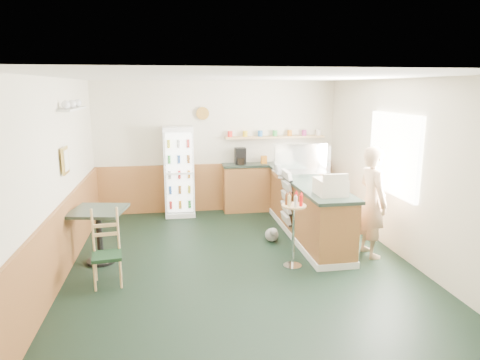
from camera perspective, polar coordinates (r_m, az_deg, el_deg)
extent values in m
plane|color=black|center=(6.43, 0.11, -11.29)|extent=(6.00, 6.00, 0.00)
cube|color=beige|center=(8.96, -3.04, 4.43)|extent=(5.00, 0.02, 2.70)
cube|color=beige|center=(6.14, -23.68, -0.23)|extent=(0.02, 6.00, 2.70)
cube|color=beige|center=(6.88, 21.22, 1.23)|extent=(0.02, 6.00, 2.70)
cube|color=white|center=(5.89, 0.13, 13.64)|extent=(5.00, 6.00, 0.02)
cube|color=#A16933|center=(9.07, -2.95, -0.93)|extent=(4.98, 0.05, 1.00)
cube|color=#A16933|center=(6.35, -22.67, -7.73)|extent=(0.05, 5.98, 1.00)
cube|color=white|center=(7.08, 19.78, 3.27)|extent=(0.06, 1.45, 1.25)
cube|color=gold|center=(6.56, -22.27, 2.42)|extent=(0.03, 0.32, 0.38)
cube|color=silver|center=(6.97, -21.44, 8.81)|extent=(0.18, 1.20, 0.03)
cylinder|color=#A37228|center=(8.79, -5.00, 8.83)|extent=(0.26, 0.04, 0.26)
cube|color=#A16933|center=(7.56, 8.94, -3.96)|extent=(0.60, 2.95, 0.95)
cube|color=silver|center=(7.69, 8.83, -7.01)|extent=(0.64, 2.97, 0.10)
cube|color=#26342C|center=(7.44, 9.06, -0.19)|extent=(0.68, 3.01, 0.05)
cube|color=#A16933|center=(9.12, 4.69, -1.05)|extent=(2.20, 0.38, 0.95)
cube|color=#26342C|center=(9.02, 4.74, 2.11)|extent=(2.24, 0.42, 0.05)
cube|color=tan|center=(9.02, 4.68, 5.73)|extent=(2.10, 0.22, 0.04)
cube|color=black|center=(8.84, 0.03, 3.22)|extent=(0.22, 0.18, 0.34)
cylinder|color=#B2664C|center=(8.83, -1.34, 6.15)|extent=(0.10, 0.10, 0.12)
cylinder|color=#B2664C|center=(8.88, 0.70, 6.19)|extent=(0.10, 0.10, 0.12)
cylinder|color=#B2664C|center=(8.94, 2.71, 6.22)|extent=(0.10, 0.10, 0.12)
cylinder|color=#B2664C|center=(9.01, 4.69, 6.24)|extent=(0.10, 0.10, 0.12)
cylinder|color=#B2664C|center=(9.09, 6.64, 6.25)|extent=(0.10, 0.10, 0.12)
cylinder|color=#B2664C|center=(9.18, 8.55, 6.26)|extent=(0.10, 0.10, 0.12)
cylinder|color=#B2664C|center=(9.28, 10.43, 6.26)|extent=(0.10, 0.10, 0.12)
cube|color=white|center=(8.75, -8.15, 1.16)|extent=(0.60, 0.42, 1.80)
cube|color=white|center=(8.53, -8.11, 0.93)|extent=(0.50, 0.02, 1.59)
cube|color=silver|center=(8.46, -8.10, 0.84)|extent=(0.54, 0.02, 1.65)
cube|color=silver|center=(7.84, 8.06, 0.92)|extent=(0.97, 0.51, 0.07)
cube|color=silver|center=(7.79, 8.12, 2.91)|extent=(0.95, 0.49, 0.49)
cube|color=beige|center=(6.46, 11.96, -0.88)|extent=(0.42, 0.44, 0.24)
imported|color=tan|center=(6.83, 17.24, -2.80)|extent=(0.45, 0.60, 1.71)
cylinder|color=silver|center=(6.43, 7.01, -11.26)|extent=(0.27, 0.27, 0.02)
cylinder|color=silver|center=(6.27, 7.12, -7.45)|extent=(0.04, 0.04, 0.91)
cylinder|color=tan|center=(6.13, 7.23, -3.44)|extent=(0.35, 0.35, 0.02)
cylinder|color=red|center=(6.15, 8.16, -2.55)|extent=(0.05, 0.05, 0.15)
cylinder|color=red|center=(6.21, 7.51, -2.39)|extent=(0.05, 0.05, 0.15)
cylinder|color=red|center=(6.19, 6.67, -2.41)|extent=(0.05, 0.05, 0.15)
cylinder|color=red|center=(6.11, 6.25, -2.59)|extent=(0.05, 0.05, 0.15)
cylinder|color=red|center=(6.03, 6.59, -2.80)|extent=(0.05, 0.05, 0.15)
cylinder|color=red|center=(6.00, 7.44, -2.89)|extent=(0.05, 0.05, 0.15)
cylinder|color=red|center=(6.06, 8.14, -2.77)|extent=(0.05, 0.05, 0.15)
cube|color=black|center=(7.60, 6.25, -5.58)|extent=(0.05, 0.48, 0.03)
cube|color=silver|center=(7.57, 6.12, -5.08)|extent=(0.09, 0.43, 0.16)
cube|color=black|center=(7.54, 6.29, -4.17)|extent=(0.05, 0.48, 0.03)
cube|color=silver|center=(7.52, 6.15, -3.66)|extent=(0.09, 0.43, 0.16)
cube|color=black|center=(7.49, 6.32, -2.73)|extent=(0.05, 0.48, 0.03)
cube|color=silver|center=(7.47, 6.19, -2.22)|extent=(0.09, 0.43, 0.16)
cube|color=black|center=(7.44, 6.36, -1.28)|extent=(0.05, 0.48, 0.03)
cube|color=silver|center=(7.42, 6.22, -0.76)|extent=(0.09, 0.43, 0.16)
cube|color=black|center=(7.40, 6.39, 0.18)|extent=(0.05, 0.48, 0.03)
cube|color=silver|center=(7.38, 6.26, 0.71)|extent=(0.09, 0.43, 0.16)
cylinder|color=black|center=(6.85, -18.00, -10.19)|extent=(0.43, 0.43, 0.04)
cylinder|color=black|center=(6.72, -18.22, -7.16)|extent=(0.09, 0.09, 0.75)
cube|color=#26342C|center=(6.60, -18.44, -3.92)|extent=(0.87, 0.87, 0.04)
cube|color=black|center=(5.96, -17.32, -9.64)|extent=(0.42, 0.42, 0.04)
cylinder|color=tan|center=(5.92, -18.98, -12.07)|extent=(0.03, 0.03, 0.39)
cylinder|color=tan|center=(5.87, -15.82, -12.06)|extent=(0.03, 0.03, 0.39)
cylinder|color=tan|center=(6.21, -18.49, -10.86)|extent=(0.03, 0.03, 0.39)
cylinder|color=tan|center=(6.16, -15.50, -10.84)|extent=(0.03, 0.03, 0.39)
cube|color=tan|center=(6.02, -17.29, -6.36)|extent=(0.34, 0.08, 0.61)
sphere|color=gray|center=(7.34, 4.25, -7.30)|extent=(0.23, 0.23, 0.23)
sphere|color=gray|center=(7.20, 4.48, -6.90)|extent=(0.14, 0.14, 0.14)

